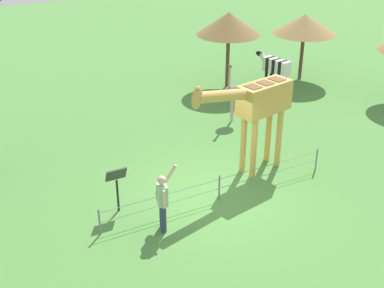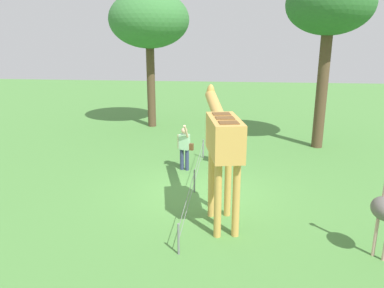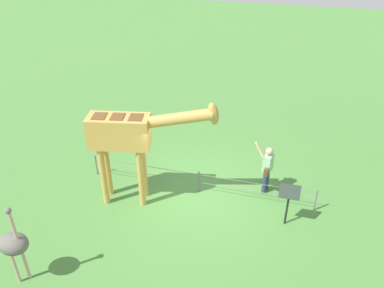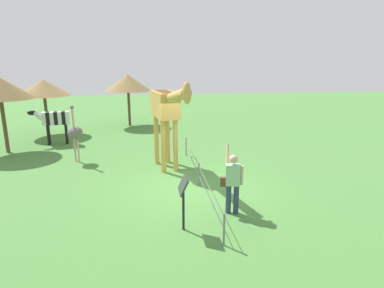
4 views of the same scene
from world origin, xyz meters
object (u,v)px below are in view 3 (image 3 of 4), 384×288
(visitor, at_px, (267,167))
(info_sign, at_px, (289,197))
(ostrich, at_px, (14,244))
(giraffe, at_px, (130,136))

(visitor, xyz_separation_m, info_sign, (0.71, -1.34, 0.05))
(visitor, xyz_separation_m, ostrich, (-5.17, -4.93, 0.27))
(visitor, relative_size, info_sign, 1.34)
(giraffe, relative_size, info_sign, 2.76)
(giraffe, bearing_deg, visitor, 20.83)
(giraffe, distance_m, info_sign, 4.65)
(giraffe, relative_size, ostrich, 1.62)
(info_sign, bearing_deg, giraffe, -178.83)
(giraffe, relative_size, visitor, 2.06)
(giraffe, bearing_deg, info_sign, 1.17)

